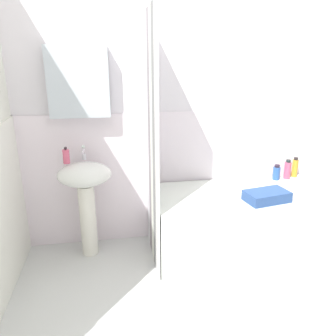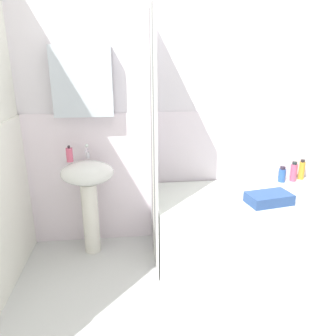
{
  "view_description": "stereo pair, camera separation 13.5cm",
  "coord_description": "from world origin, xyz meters",
  "px_view_note": "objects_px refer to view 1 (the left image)",
  "views": [
    {
      "loc": [
        -0.75,
        -1.62,
        1.63
      ],
      "look_at": [
        -0.35,
        0.69,
        0.87
      ],
      "focal_mm": 35.44,
      "sensor_mm": 36.0,
      "label": 1
    },
    {
      "loc": [
        -0.62,
        -1.64,
        1.63
      ],
      "look_at": [
        -0.35,
        0.69,
        0.87
      ],
      "focal_mm": 35.44,
      "sensor_mm": 36.0,
      "label": 2
    }
  ],
  "objects_px": {
    "sink": "(86,188)",
    "shampoo_bottle": "(287,170)",
    "conditioner_bottle": "(276,173)",
    "bathtub": "(240,221)",
    "body_wash_bottle": "(295,168)",
    "towel_folded": "(267,196)",
    "soap_dispenser": "(66,156)"
  },
  "relations": [
    {
      "from": "sink",
      "to": "shampoo_bottle",
      "type": "relative_size",
      "value": 4.51
    },
    {
      "from": "shampoo_bottle",
      "to": "towel_folded",
      "type": "relative_size",
      "value": 0.54
    },
    {
      "from": "conditioner_bottle",
      "to": "soap_dispenser",
      "type": "bearing_deg",
      "value": -177.63
    },
    {
      "from": "bathtub",
      "to": "conditioner_bottle",
      "type": "height_order",
      "value": "conditioner_bottle"
    },
    {
      "from": "bathtub",
      "to": "towel_folded",
      "type": "distance_m",
      "value": 0.4
    },
    {
      "from": "shampoo_bottle",
      "to": "bathtub",
      "type": "bearing_deg",
      "value": -155.19
    },
    {
      "from": "shampoo_bottle",
      "to": "conditioner_bottle",
      "type": "bearing_deg",
      "value": -176.06
    },
    {
      "from": "soap_dispenser",
      "to": "conditioner_bottle",
      "type": "bearing_deg",
      "value": 2.37
    },
    {
      "from": "sink",
      "to": "bathtub",
      "type": "relative_size",
      "value": 0.55
    },
    {
      "from": "sink",
      "to": "bathtub",
      "type": "height_order",
      "value": "sink"
    },
    {
      "from": "shampoo_bottle",
      "to": "conditioner_bottle",
      "type": "xyz_separation_m",
      "value": [
        -0.11,
        -0.01,
        -0.02
      ]
    },
    {
      "from": "conditioner_bottle",
      "to": "shampoo_bottle",
      "type": "bearing_deg",
      "value": 3.94
    },
    {
      "from": "sink",
      "to": "body_wash_bottle",
      "type": "bearing_deg",
      "value": 3.99
    },
    {
      "from": "shampoo_bottle",
      "to": "conditioner_bottle",
      "type": "relative_size",
      "value": 1.28
    },
    {
      "from": "conditioner_bottle",
      "to": "bathtub",
      "type": "bearing_deg",
      "value": -150.56
    },
    {
      "from": "body_wash_bottle",
      "to": "towel_folded",
      "type": "relative_size",
      "value": 0.56
    },
    {
      "from": "sink",
      "to": "soap_dispenser",
      "type": "relative_size",
      "value": 6.04
    },
    {
      "from": "sink",
      "to": "shampoo_bottle",
      "type": "bearing_deg",
      "value": 3.02
    },
    {
      "from": "sink",
      "to": "body_wash_bottle",
      "type": "distance_m",
      "value": 1.97
    },
    {
      "from": "bathtub",
      "to": "shampoo_bottle",
      "type": "height_order",
      "value": "shampoo_bottle"
    },
    {
      "from": "bathtub",
      "to": "soap_dispenser",
      "type": "bearing_deg",
      "value": 173.28
    },
    {
      "from": "sink",
      "to": "shampoo_bottle",
      "type": "distance_m",
      "value": 1.87
    },
    {
      "from": "sink",
      "to": "towel_folded",
      "type": "bearing_deg",
      "value": -14.38
    },
    {
      "from": "bathtub",
      "to": "shampoo_bottle",
      "type": "bearing_deg",
      "value": 24.81
    },
    {
      "from": "body_wash_bottle",
      "to": "sink",
      "type": "bearing_deg",
      "value": -176.01
    },
    {
      "from": "towel_folded",
      "to": "conditioner_bottle",
      "type": "bearing_deg",
      "value": 55.49
    },
    {
      "from": "sink",
      "to": "conditioner_bottle",
      "type": "distance_m",
      "value": 1.76
    },
    {
      "from": "shampoo_bottle",
      "to": "towel_folded",
      "type": "height_order",
      "value": "shampoo_bottle"
    },
    {
      "from": "conditioner_bottle",
      "to": "towel_folded",
      "type": "bearing_deg",
      "value": -124.51
    },
    {
      "from": "bathtub",
      "to": "body_wash_bottle",
      "type": "distance_m",
      "value": 0.81
    },
    {
      "from": "soap_dispenser",
      "to": "body_wash_bottle",
      "type": "relative_size",
      "value": 0.72
    },
    {
      "from": "soap_dispenser",
      "to": "towel_folded",
      "type": "relative_size",
      "value": 0.4
    }
  ]
}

